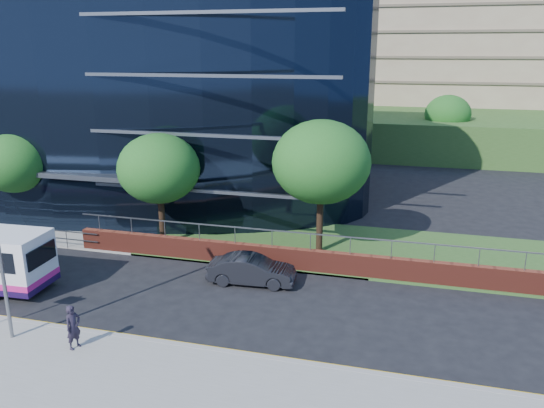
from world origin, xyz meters
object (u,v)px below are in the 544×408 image
(tree_far_c, at_px, (159,169))
(tree_far_d, at_px, (321,162))
(tree_dist_e, at_px, (448,114))
(pedestrian, at_px, (73,327))
(tree_far_b, at_px, (15,163))
(parked_car, at_px, (252,270))

(tree_far_c, distance_m, tree_far_d, 9.08)
(tree_far_d, relative_size, tree_dist_e, 1.14)
(tree_far_d, xyz_separation_m, pedestrian, (-7.15, -12.24, -4.17))
(tree_far_b, xyz_separation_m, parked_car, (16.52, -4.25, -3.51))
(tree_far_d, xyz_separation_m, parked_car, (-2.48, -4.75, -4.49))
(tree_far_b, distance_m, pedestrian, 16.98)
(tree_far_d, height_order, parked_car, tree_far_d)
(tree_far_d, height_order, tree_dist_e, tree_far_d)
(tree_dist_e, height_order, pedestrian, tree_dist_e)
(tree_far_b, xyz_separation_m, pedestrian, (11.85, -11.74, -3.19))
(tree_far_c, relative_size, parked_car, 1.54)
(tree_far_b, relative_size, pedestrian, 3.50)
(tree_far_d, distance_m, parked_car, 6.99)
(tree_far_b, height_order, pedestrian, tree_far_b)
(tree_far_c, relative_size, tree_far_d, 0.87)
(tree_far_b, bearing_deg, tree_dist_e, 48.48)
(tree_far_c, relative_size, tree_dist_e, 1.00)
(tree_far_b, distance_m, tree_dist_e, 40.74)
(tree_dist_e, distance_m, parked_car, 36.50)
(parked_car, height_order, pedestrian, pedestrian)
(tree_far_d, bearing_deg, parked_car, -117.54)
(tree_far_d, bearing_deg, tree_far_c, -173.66)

